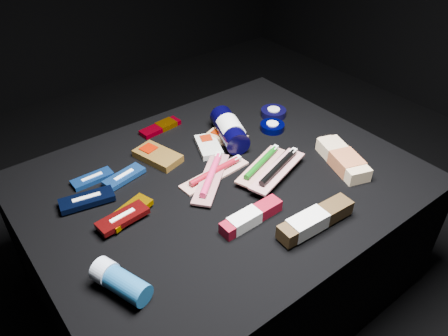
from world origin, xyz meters
TOP-DOWN VIEW (x-y plane):
  - ground at (0.00, 0.00)m, footprint 3.00×3.00m
  - cloth_table at (0.00, 0.00)m, footprint 0.98×0.78m
  - luna_bar_0 at (-0.27, 0.20)m, footprint 0.11×0.04m
  - luna_bar_1 at (-0.20, 0.15)m, footprint 0.12×0.06m
  - luna_bar_2 at (-0.32, 0.12)m, footprint 0.14×0.07m
  - luna_bar_3 at (-0.26, 0.02)m, footprint 0.13×0.08m
  - luna_bar_4 at (-0.28, 0.00)m, footprint 0.12×0.06m
  - clif_bar_0 at (-0.09, 0.18)m, footprint 0.10×0.14m
  - clif_bar_1 at (0.05, 0.13)m, footprint 0.10×0.12m
  - clif_bar_2 at (0.12, 0.14)m, footprint 0.10×0.13m
  - power_bar at (0.01, 0.31)m, footprint 0.13×0.05m
  - lotion_bottle at (0.13, 0.13)m, footprint 0.12×0.22m
  - cream_tin_upper at (0.33, 0.16)m, footprint 0.08×0.08m
  - cream_tin_lower at (0.27, 0.10)m, footprint 0.07×0.07m
  - bodywash_bottle at (0.29, -0.16)m, footprint 0.12×0.20m
  - deodorant_stick at (-0.37, -0.16)m, footprint 0.09×0.13m
  - toothbrush_pack_0 at (-0.01, 0.02)m, footprint 0.21×0.06m
  - toothbrush_pack_1 at (-0.03, 0.01)m, footprint 0.20×0.18m
  - toothbrush_pack_2 at (0.10, -0.04)m, footprint 0.20×0.11m
  - toothbrush_pack_3 at (0.12, -0.09)m, footprint 0.22×0.11m
  - toothpaste_carton_red at (-0.05, -0.17)m, footprint 0.16×0.04m
  - toothpaste_carton_green at (0.05, -0.27)m, footprint 0.20×0.05m

SIDE VIEW (x-z plane):
  - ground at x=0.00m, z-range 0.00..0.00m
  - cloth_table at x=0.00m, z-range 0.00..0.40m
  - luna_bar_0 at x=-0.27m, z-range 0.40..0.41m
  - power_bar at x=0.01m, z-range 0.40..0.42m
  - toothbrush_pack_0 at x=-0.01m, z-range 0.40..0.42m
  - clif_bar_1 at x=0.05m, z-range 0.40..0.42m
  - clif_bar_2 at x=0.12m, z-range 0.40..0.42m
  - luna_bar_1 at x=-0.20m, z-range 0.40..0.42m
  - cream_tin_lower at x=0.27m, z-range 0.40..0.42m
  - clif_bar_0 at x=-0.09m, z-range 0.40..0.42m
  - cream_tin_upper at x=0.33m, z-range 0.40..0.42m
  - luna_bar_2 at x=-0.32m, z-range 0.40..0.42m
  - luna_bar_3 at x=-0.26m, z-range 0.41..0.42m
  - toothpaste_carton_red at x=-0.05m, z-range 0.40..0.43m
  - toothbrush_pack_1 at x=-0.03m, z-range 0.40..0.43m
  - luna_bar_4 at x=-0.28m, z-range 0.41..0.43m
  - bodywash_bottle at x=0.29m, z-range 0.40..0.44m
  - toothbrush_pack_2 at x=0.10m, z-range 0.41..0.43m
  - toothpaste_carton_green at x=0.05m, z-range 0.40..0.44m
  - deodorant_stick at x=-0.37m, z-range 0.40..0.45m
  - toothbrush_pack_3 at x=0.12m, z-range 0.42..0.44m
  - lotion_bottle at x=0.13m, z-range 0.40..0.47m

